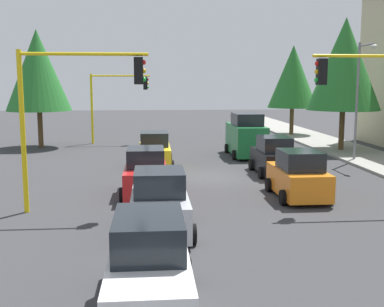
{
  "coord_description": "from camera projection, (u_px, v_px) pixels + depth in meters",
  "views": [
    {
      "loc": [
        23.31,
        -2.92,
        4.67
      ],
      "look_at": [
        0.04,
        -0.93,
        1.2
      ],
      "focal_mm": 44.5,
      "sensor_mm": 36.0,
      "label": 1
    }
  ],
  "objects": [
    {
      "name": "traffic_signal_far_right",
      "position": [
        116.0,
        94.0,
        36.66
      ],
      "size": [
        0.36,
        4.59,
        5.37
      ],
      "color": "yellow",
      "rests_on": "ground"
    },
    {
      "name": "tree_opposite_side",
      "position": [
        38.0,
        70.0,
        33.99
      ],
      "size": [
        4.62,
        4.62,
        8.47
      ],
      "color": "brown",
      "rests_on": "ground"
    },
    {
      "name": "traffic_signal_near_right",
      "position": [
        72.0,
        99.0,
        16.9
      ],
      "size": [
        0.36,
        4.59,
        5.83
      ],
      "color": "yellow",
      "rests_on": "ground"
    },
    {
      "name": "car_red",
      "position": [
        146.0,
        174.0,
        19.91
      ],
      "size": [
        3.85,
        2.05,
        1.98
      ],
      "color": "red",
      "rests_on": "ground"
    },
    {
      "name": "car_silver",
      "position": [
        160.0,
        205.0,
        14.87
      ],
      "size": [
        3.62,
        2.08,
        1.98
      ],
      "color": "#B2B5BA",
      "rests_on": "ground"
    },
    {
      "name": "car_yellow",
      "position": [
        155.0,
        151.0,
        26.48
      ],
      "size": [
        4.17,
        2.03,
        1.98
      ],
      "color": "yellow",
      "rests_on": "ground"
    },
    {
      "name": "street_lamp_curbside",
      "position": [
        360.0,
        89.0,
        27.59
      ],
      "size": [
        2.15,
        0.28,
        7.0
      ],
      "color": "slate",
      "rests_on": "ground"
    },
    {
      "name": "car_black",
      "position": [
        273.0,
        157.0,
        24.45
      ],
      "size": [
        3.77,
        1.97,
        1.98
      ],
      "color": "black",
      "rests_on": "ground"
    },
    {
      "name": "car_white",
      "position": [
        149.0,
        268.0,
        9.77
      ],
      "size": [
        4.16,
        1.94,
        1.98
      ],
      "color": "white",
      "rests_on": "ground"
    },
    {
      "name": "tree_roadside_mid",
      "position": [
        345.0,
        64.0,
        31.76
      ],
      "size": [
        4.9,
        4.9,
        8.99
      ],
      "color": "brown",
      "rests_on": "ground"
    },
    {
      "name": "sidewalk_kerb",
      "position": [
        367.0,
        157.0,
        29.7
      ],
      "size": [
        80.0,
        4.0,
        0.15
      ],
      "primitive_type": "cube",
      "color": "gray",
      "rests_on": "ground"
    },
    {
      "name": "car_orange",
      "position": [
        298.0,
        176.0,
        19.4
      ],
      "size": [
        3.7,
        2.05,
        1.98
      ],
      "color": "orange",
      "rests_on": "ground"
    },
    {
      "name": "lane_arrow_near",
      "position": [
        150.0,
        265.0,
        12.3
      ],
      "size": [
        2.4,
        1.1,
        1.1
      ],
      "color": "silver",
      "rests_on": "ground"
    },
    {
      "name": "tree_roadside_far",
      "position": [
        293.0,
        77.0,
        41.67
      ],
      "size": [
        4.35,
        4.35,
        7.95
      ],
      "color": "brown",
      "rests_on": "ground"
    },
    {
      "name": "traffic_signal_near_left",
      "position": [
        382.0,
        98.0,
        17.86
      ],
      "size": [
        0.36,
        4.59,
        5.81
      ],
      "color": "yellow",
      "rests_on": "ground"
    },
    {
      "name": "delivery_van_green",
      "position": [
        246.0,
        136.0,
        30.53
      ],
      "size": [
        4.8,
        2.22,
        2.77
      ],
      "color": "#1E7238",
      "rests_on": "ground"
    },
    {
      "name": "ground_plane",
      "position": [
        210.0,
        177.0,
        23.9
      ],
      "size": [
        120.0,
        120.0,
        0.0
      ],
      "primitive_type": "plane",
      "color": "#353538"
    }
  ]
}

